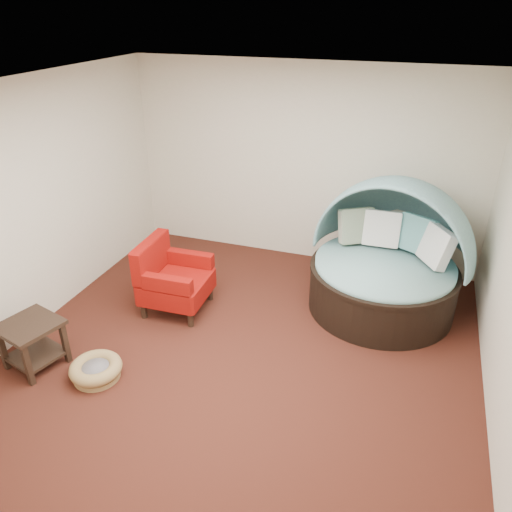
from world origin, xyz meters
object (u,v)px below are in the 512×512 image
(pet_basket, at_px, (96,370))
(side_table, at_px, (32,338))
(canopy_daybed, at_px, (389,251))
(red_armchair, at_px, (172,279))

(pet_basket, bearing_deg, side_table, -177.37)
(canopy_daybed, xyz_separation_m, red_armchair, (-2.49, -0.94, -0.34))
(canopy_daybed, height_order, pet_basket, canopy_daybed)
(canopy_daybed, bearing_deg, pet_basket, -124.78)
(side_table, bearing_deg, canopy_daybed, 35.83)
(pet_basket, height_order, red_armchair, red_armchair)
(canopy_daybed, relative_size, pet_basket, 3.41)
(pet_basket, distance_m, red_armchair, 1.48)
(canopy_daybed, xyz_separation_m, side_table, (-3.35, -2.42, -0.42))
(canopy_daybed, xyz_separation_m, pet_basket, (-2.63, -2.38, -0.66))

